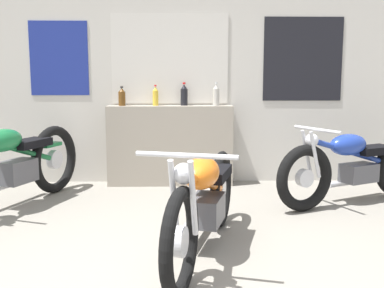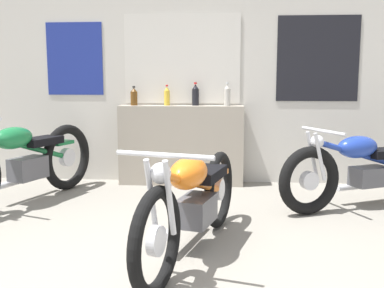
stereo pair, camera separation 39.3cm
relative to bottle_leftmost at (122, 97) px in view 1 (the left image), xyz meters
The scene contains 9 objects.
wall_back 0.76m from the bottle_leftmost, 16.10° to the left, with size 10.00×0.07×2.80m.
sill_counter 0.82m from the bottle_leftmost, ahead, with size 1.51×0.28×0.97m.
bottle_leftmost is the anchor object (origin of this frame).
bottle_left_center 0.40m from the bottle_leftmost, ahead, with size 0.07×0.07×0.25m.
bottle_center 0.75m from the bottle_leftmost, ahead, with size 0.09×0.09×0.28m.
bottle_right_center 1.13m from the bottle_leftmost, ahead, with size 0.08×0.08×0.28m.
motorcycle_green 1.53m from the bottle_leftmost, 134.02° to the right, with size 0.91×2.03×0.96m.
motorcycle_blue 2.74m from the bottle_leftmost, 19.38° to the right, with size 1.84×1.00×0.82m.
motorcycle_orange 2.48m from the bottle_leftmost, 68.48° to the right, with size 0.76×1.94×0.85m.
Camera 1 is at (0.06, -2.45, 1.29)m, focal length 42.00 mm.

